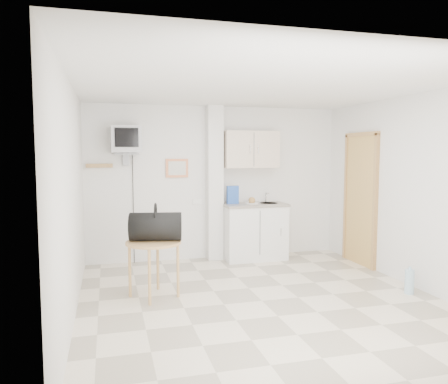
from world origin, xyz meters
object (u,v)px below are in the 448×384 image
object	(u,v)px
duffel_bag	(156,226)
crt_television	(126,140)
round_table	(154,248)
water_bottle	(409,282)

from	to	relation	value
duffel_bag	crt_television	bearing A→B (deg)	110.74
crt_television	round_table	xyz separation A→B (m)	(0.23, -1.54, -1.33)
round_table	crt_television	bearing A→B (deg)	98.57
crt_television	round_table	world-z (taller)	crt_television
crt_television	round_table	bearing A→B (deg)	-81.43
duffel_bag	water_bottle	xyz separation A→B (m)	(3.05, -0.75, -0.71)
crt_television	water_bottle	xyz separation A→B (m)	(3.31, -2.25, -1.78)
crt_television	water_bottle	world-z (taller)	crt_television
water_bottle	crt_television	bearing A→B (deg)	145.86
round_table	duffel_bag	xyz separation A→B (m)	(0.03, 0.04, 0.26)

